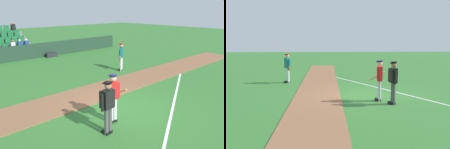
% 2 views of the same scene
% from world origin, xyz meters
% --- Properties ---
extents(ground_plane, '(80.00, 80.00, 0.00)m').
position_xyz_m(ground_plane, '(0.00, 0.00, 0.00)').
color(ground_plane, '#33702D').
extents(infield_dirt_path, '(28.00, 2.16, 0.03)m').
position_xyz_m(infield_dirt_path, '(0.00, 2.23, 0.01)').
color(infield_dirt_path, brown).
rests_on(infield_dirt_path, ground).
extents(foul_line_chalk, '(10.66, 5.69, 0.01)m').
position_xyz_m(foul_line_chalk, '(3.00, -0.50, 0.01)').
color(foul_line_chalk, white).
rests_on(foul_line_chalk, ground).
extents(batter_red_jersey, '(0.65, 0.79, 1.76)m').
position_xyz_m(batter_red_jersey, '(-1.02, -0.48, 0.97)').
color(batter_red_jersey, silver).
rests_on(batter_red_jersey, ground).
extents(umpire_home_plate, '(0.59, 0.32, 1.76)m').
position_xyz_m(umpire_home_plate, '(-1.67, -0.92, 1.00)').
color(umpire_home_plate, '#4C4C4C').
rests_on(umpire_home_plate, ground).
extents(runner_teal_jersey, '(0.61, 0.46, 1.76)m').
position_xyz_m(runner_teal_jersey, '(4.00, 4.17, 0.96)').
color(runner_teal_jersey, white).
rests_on(runner_teal_jersey, ground).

